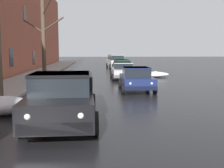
% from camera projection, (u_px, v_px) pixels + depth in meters
% --- Properties ---
extents(left_sidewalk_slab, '(3.24, 80.00, 0.15)m').
position_uv_depth(left_sidewalk_slab, '(9.00, 87.00, 17.76)').
color(left_sidewalk_slab, gray).
rests_on(left_sidewalk_slab, ground).
extents(snow_bank_near_corner_left, '(2.15, 1.41, 0.71)m').
position_uv_depth(snow_bank_near_corner_left, '(3.00, 106.00, 10.54)').
color(snow_bank_near_corner_left, white).
rests_on(snow_bank_near_corner_left, ground).
extents(snow_bank_along_left_kerb, '(3.06, 1.47, 0.54)m').
position_uv_depth(snow_bank_along_left_kerb, '(152.00, 74.00, 24.97)').
color(snow_bank_along_left_kerb, white).
rests_on(snow_bank_along_left_kerb, ground).
extents(bare_tree_mid_block, '(2.90, 3.16, 7.71)m').
position_uv_depth(bare_tree_mid_block, '(43.00, 31.00, 20.18)').
color(bare_tree_mid_block, '#4C3D2D').
rests_on(bare_tree_mid_block, ground).
extents(pickup_truck_black_approaching_near_lane, '(2.33, 5.46, 1.76)m').
position_uv_depth(pickup_truck_black_approaching_near_lane, '(63.00, 98.00, 9.22)').
color(pickup_truck_black_approaching_near_lane, black).
rests_on(pickup_truck_black_approaching_near_lane, ground).
extents(sedan_darkblue_parked_kerbside_close, '(2.05, 3.97, 1.42)m').
position_uv_depth(sedan_darkblue_parked_kerbside_close, '(136.00, 78.00, 16.68)').
color(sedan_darkblue_parked_kerbside_close, navy).
rests_on(sedan_darkblue_parked_kerbside_close, ground).
extents(sedan_silver_parked_kerbside_mid, '(1.95, 3.88, 1.42)m').
position_uv_depth(sedan_silver_parked_kerbside_mid, '(123.00, 70.00, 23.18)').
color(sedan_silver_parked_kerbside_mid, '#B7B7BC').
rests_on(sedan_silver_parked_kerbside_mid, ground).
extents(sedan_green_parked_far_down_block, '(2.10, 4.37, 1.42)m').
position_uv_depth(sedan_green_parked_far_down_block, '(122.00, 66.00, 29.67)').
color(sedan_green_parked_far_down_block, '#1E5633').
rests_on(sedan_green_parked_far_down_block, ground).
extents(suv_white_queued_behind_truck, '(2.38, 4.62, 1.82)m').
position_uv_depth(suv_white_queued_behind_truck, '(116.00, 61.00, 36.56)').
color(suv_white_queued_behind_truck, silver).
rests_on(suv_white_queued_behind_truck, ground).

